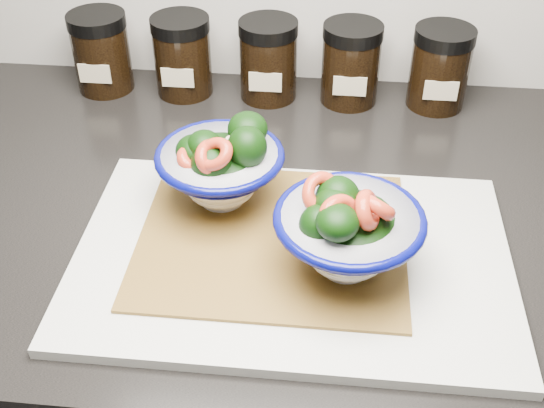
# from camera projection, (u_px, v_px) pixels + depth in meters

# --- Properties ---
(countertop) EXTENTS (3.50, 0.60, 0.04)m
(countertop) POSITION_uv_depth(u_px,v_px,m) (195.00, 207.00, 0.82)
(countertop) COLOR black
(countertop) RESTS_ON cabinet
(cutting_board) EXTENTS (0.45, 0.30, 0.01)m
(cutting_board) POSITION_uv_depth(u_px,v_px,m) (292.00, 258.00, 0.71)
(cutting_board) COLOR beige
(cutting_board) RESTS_ON countertop
(bamboo_mat) EXTENTS (0.28, 0.24, 0.00)m
(bamboo_mat) POSITION_uv_depth(u_px,v_px,m) (272.00, 238.00, 0.72)
(bamboo_mat) COLOR olive
(bamboo_mat) RESTS_ON cutting_board
(bowl_left) EXTENTS (0.14, 0.14, 0.11)m
(bowl_left) POSITION_uv_depth(u_px,v_px,m) (220.00, 166.00, 0.74)
(bowl_left) COLOR white
(bowl_left) RESTS_ON bamboo_mat
(bowl_right) EXTENTS (0.15, 0.15, 0.11)m
(bowl_right) POSITION_uv_depth(u_px,v_px,m) (347.00, 231.00, 0.65)
(bowl_right) COLOR white
(bowl_right) RESTS_ON bamboo_mat
(spice_jar_a) EXTENTS (0.08, 0.08, 0.11)m
(spice_jar_a) POSITION_uv_depth(u_px,v_px,m) (101.00, 52.00, 0.97)
(spice_jar_a) COLOR black
(spice_jar_a) RESTS_ON countertop
(spice_jar_b) EXTENTS (0.08, 0.08, 0.11)m
(spice_jar_b) POSITION_uv_depth(u_px,v_px,m) (182.00, 56.00, 0.96)
(spice_jar_b) COLOR black
(spice_jar_b) RESTS_ON countertop
(spice_jar_c) EXTENTS (0.08, 0.08, 0.11)m
(spice_jar_c) POSITION_uv_depth(u_px,v_px,m) (268.00, 60.00, 0.95)
(spice_jar_c) COLOR black
(spice_jar_c) RESTS_ON countertop
(spice_jar_d) EXTENTS (0.08, 0.08, 0.11)m
(spice_jar_d) POSITION_uv_depth(u_px,v_px,m) (351.00, 64.00, 0.94)
(spice_jar_d) COLOR black
(spice_jar_d) RESTS_ON countertop
(spice_jar_e) EXTENTS (0.08, 0.08, 0.11)m
(spice_jar_e) POSITION_uv_depth(u_px,v_px,m) (440.00, 68.00, 0.93)
(spice_jar_e) COLOR black
(spice_jar_e) RESTS_ON countertop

